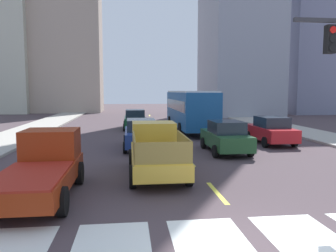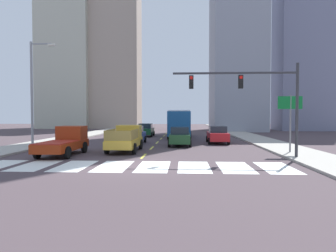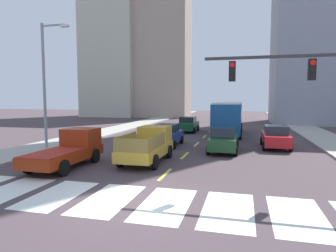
{
  "view_description": "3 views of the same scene",
  "coord_description": "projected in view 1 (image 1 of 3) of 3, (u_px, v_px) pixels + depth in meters",
  "views": [
    {
      "loc": [
        -2.85,
        -6.4,
        3.32
      ],
      "look_at": [
        -0.36,
        14.62,
        1.1
      ],
      "focal_mm": 35.75,
      "sensor_mm": 36.0,
      "label": 1
    },
    {
      "loc": [
        2.71,
        -15.47,
        2.72
      ],
      "look_at": [
        1.28,
        10.65,
        1.8
      ],
      "focal_mm": 31.26,
      "sensor_mm": 36.0,
      "label": 2
    },
    {
      "loc": [
        3.68,
        -9.84,
        3.71
      ],
      "look_at": [
        -2.97,
        16.22,
        1.22
      ],
      "focal_mm": 31.87,
      "sensor_mm": 36.0,
      "label": 3
    }
  ],
  "objects": [
    {
      "name": "ground_plane",
      "position": [
        267.0,
        250.0,
        7.0
      ],
      "size": [
        160.0,
        160.0,
        0.0
      ],
      "primitive_type": "plane",
      "color": "#46393D"
    },
    {
      "name": "sidewalk_right",
      "position": [
        307.0,
        133.0,
        26.05
      ],
      "size": [
        3.58,
        110.0,
        0.15
      ],
      "primitive_type": "cube",
      "color": "#A29D93",
      "rests_on": "ground"
    },
    {
      "name": "sidewalk_left",
      "position": [
        13.0,
        137.0,
        23.49
      ],
      "size": [
        3.58,
        110.0,
        0.15
      ],
      "primitive_type": "cube",
      "color": "#A29D93",
      "rests_on": "ground"
    },
    {
      "name": "crosswalk_stripe_4",
      "position": [
        315.0,
        247.0,
        7.13
      ],
      "size": [
        1.68,
        3.6,
        0.01
      ],
      "primitive_type": "cube",
      "color": "silver",
      "rests_on": "ground"
    },
    {
      "name": "lane_dash_0",
      "position": [
        217.0,
        193.0,
        10.95
      ],
      "size": [
        0.16,
        2.4,
        0.01
      ],
      "primitive_type": "cube",
      "color": "yellow",
      "rests_on": "ground"
    },
    {
      "name": "lane_dash_1",
      "position": [
        189.0,
        161.0,
        15.89
      ],
      "size": [
        0.16,
        2.4,
        0.01
      ],
      "primitive_type": "cube",
      "color": "yellow",
      "rests_on": "ground"
    },
    {
      "name": "lane_dash_2",
      "position": [
        175.0,
        144.0,
        20.83
      ],
      "size": [
        0.16,
        2.4,
        0.01
      ],
      "primitive_type": "cube",
      "color": "yellow",
      "rests_on": "ground"
    },
    {
      "name": "lane_dash_3",
      "position": [
        166.0,
        134.0,
        25.76
      ],
      "size": [
        0.16,
        2.4,
        0.01
      ],
      "primitive_type": "cube",
      "color": "yellow",
      "rests_on": "ground"
    },
    {
      "name": "lane_dash_4",
      "position": [
        160.0,
        127.0,
        30.7
      ],
      "size": [
        0.16,
        2.4,
        0.01
      ],
      "primitive_type": "cube",
      "color": "yellow",
      "rests_on": "ground"
    },
    {
      "name": "lane_dash_5",
      "position": [
        156.0,
        122.0,
        35.64
      ],
      "size": [
        0.16,
        2.4,
        0.01
      ],
      "primitive_type": "cube",
      "color": "yellow",
      "rests_on": "ground"
    },
    {
      "name": "lane_dash_6",
      "position": [
        152.0,
        118.0,
        40.58
      ],
      "size": [
        0.16,
        2.4,
        0.01
      ],
      "primitive_type": "cube",
      "color": "yellow",
      "rests_on": "ground"
    },
    {
      "name": "lane_dash_7",
      "position": [
        150.0,
        115.0,
        45.52
      ],
      "size": [
        0.16,
        2.4,
        0.01
      ],
      "primitive_type": "cube",
      "color": "yellow",
      "rests_on": "ground"
    },
    {
      "name": "pickup_stakebed",
      "position": [
        156.0,
        150.0,
        13.47
      ],
      "size": [
        2.18,
        5.2,
        1.96
      ],
      "rotation": [
        0.0,
        0.0,
        -0.04
      ],
      "color": "gold",
      "rests_on": "ground"
    },
    {
      "name": "pickup_dark",
      "position": [
        43.0,
        166.0,
        10.72
      ],
      "size": [
        2.18,
        5.2,
        1.96
      ],
      "rotation": [
        0.0,
        0.0,
        0.04
      ],
      "color": "#962B0F",
      "rests_on": "ground"
    },
    {
      "name": "city_bus",
      "position": [
        190.0,
        108.0,
        27.57
      ],
      "size": [
        2.72,
        10.8,
        3.32
      ],
      "rotation": [
        0.0,
        0.0,
        -0.02
      ],
      "color": "#184E89",
      "rests_on": "ground"
    },
    {
      "name": "sedan_far",
      "position": [
        226.0,
        137.0,
        18.01
      ],
      "size": [
        2.02,
        4.4,
        1.72
      ],
      "rotation": [
        0.0,
        0.0,
        0.04
      ],
      "color": "#204C27",
      "rests_on": "ground"
    },
    {
      "name": "sedan_mid",
      "position": [
        135.0,
        119.0,
        28.96
      ],
      "size": [
        2.02,
        4.4,
        1.72
      ],
      "rotation": [
        0.0,
        0.0,
        0.01
      ],
      "color": "#164827",
      "rests_on": "ground"
    },
    {
      "name": "sedan_near_right",
      "position": [
        271.0,
        130.0,
        20.98
      ],
      "size": [
        2.02,
        4.4,
        1.72
      ],
      "rotation": [
        0.0,
        0.0,
        0.03
      ],
      "color": "red",
      "rests_on": "ground"
    },
    {
      "name": "sedan_near_left",
      "position": [
        141.0,
        134.0,
        19.15
      ],
      "size": [
        2.02,
        4.4,
        1.72
      ],
      "rotation": [
        0.0,
        0.0,
        0.0
      ],
      "color": "navy",
      "rests_on": "ground"
    },
    {
      "name": "block_low_right",
      "position": [
        62.0,
        13.0,
        51.51
      ],
      "size": [
        11.68,
        7.2,
        30.55
      ],
      "primitive_type": "cube",
      "color": "tan",
      "rests_on": "ground"
    }
  ]
}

